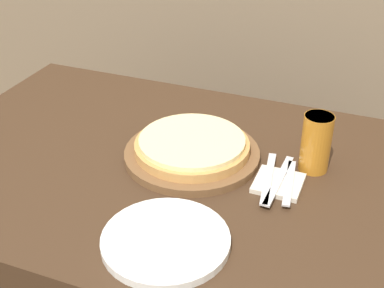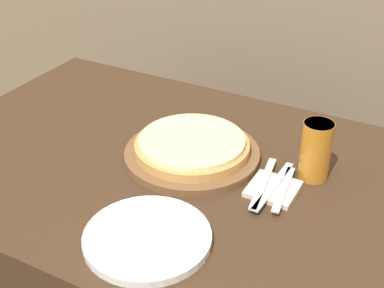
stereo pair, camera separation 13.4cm
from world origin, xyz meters
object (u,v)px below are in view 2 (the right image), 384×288
(fork, at_px, (263,183))
(dinner_knife, at_px, (273,186))
(spoon, at_px, (284,189))
(beer_glass, at_px, (316,148))
(pizza_on_board, at_px, (192,149))
(dinner_plate, at_px, (147,238))

(fork, height_order, dinner_knife, same)
(spoon, bearing_deg, beer_glass, 70.07)
(pizza_on_board, bearing_deg, dinner_plate, -77.69)
(beer_glass, distance_m, fork, 0.15)
(dinner_knife, bearing_deg, beer_glass, 58.64)
(pizza_on_board, relative_size, fork, 1.61)
(pizza_on_board, distance_m, spoon, 0.26)
(dinner_plate, relative_size, dinner_knife, 1.23)
(dinner_knife, bearing_deg, fork, 180.00)
(beer_glass, relative_size, spoon, 0.80)
(dinner_plate, height_order, fork, dinner_plate)
(dinner_plate, bearing_deg, fork, 64.04)
(fork, relative_size, dinner_knife, 1.00)
(pizza_on_board, height_order, dinner_plate, pizza_on_board)
(beer_glass, xyz_separation_m, dinner_knife, (-0.06, -0.10, -0.07))
(dinner_plate, xyz_separation_m, fork, (0.14, 0.28, 0.01))
(beer_glass, xyz_separation_m, dinner_plate, (-0.23, -0.39, -0.07))
(pizza_on_board, height_order, beer_glass, beer_glass)
(fork, xyz_separation_m, dinner_knife, (0.03, 0.00, 0.00))
(pizza_on_board, distance_m, dinner_knife, 0.24)
(spoon, bearing_deg, dinner_knife, 180.00)
(dinner_plate, relative_size, fork, 1.23)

